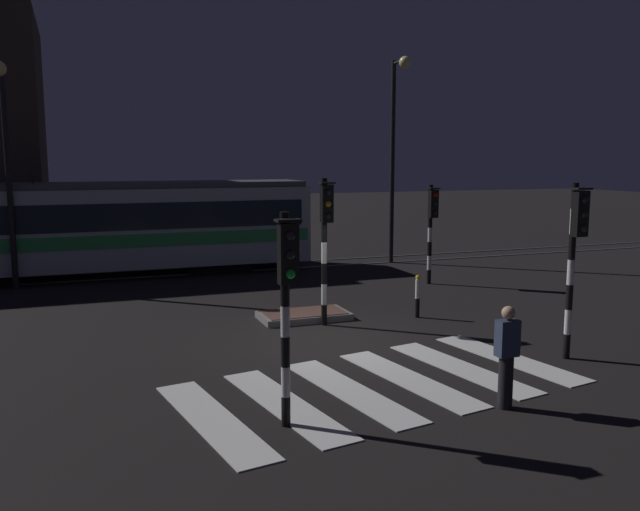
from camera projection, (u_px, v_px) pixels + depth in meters
The scene contains 14 objects.
ground_plane at pixel (321, 342), 14.74m from camera, with size 120.00×120.00×0.00m, color black.
rail_near at pixel (227, 272), 23.77m from camera, with size 80.00×0.12×0.03m, color #59595E.
rail_far at pixel (218, 266), 25.10m from camera, with size 80.00×0.12×0.03m, color #59595E.
crosswalk_zebra at pixel (380, 385), 11.94m from camera, with size 7.63×4.83×0.02m.
traffic_island at pixel (304, 315), 16.90m from camera, with size 2.26×1.23×0.18m.
traffic_light_median_centre at pixel (325, 229), 15.85m from camera, with size 0.36×0.42×3.60m.
traffic_light_corner_far_right at pixel (432, 219), 21.24m from camera, with size 0.36×0.42×3.23m.
traffic_light_corner_near_right at pixel (575, 245), 13.13m from camera, with size 0.36×0.42×3.59m.
traffic_light_kerb_mid_left at pixel (287, 288), 9.74m from camera, with size 0.36×0.42×3.29m.
street_lamp_trackside_left at pixel (6, 148), 19.87m from camera, with size 0.44×1.21×6.84m.
street_lamp_trackside_right at pixel (395, 137), 25.13m from camera, with size 0.44×1.21×7.76m.
tram at pixel (103, 226), 22.76m from camera, with size 14.44×2.58×4.15m.
pedestrian_waiting_at_kerb at pixel (507, 356), 10.74m from camera, with size 0.36×0.24×1.71m.
bollard_island_edge at pixel (417, 296), 16.97m from camera, with size 0.12×0.12×1.11m.
Camera 1 is at (-5.01, -13.40, 4.06)m, focal length 37.14 mm.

